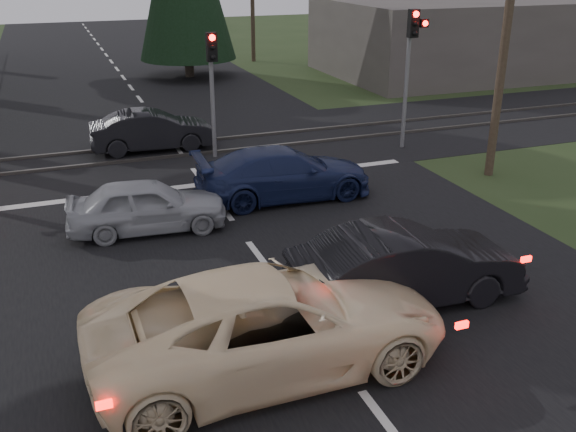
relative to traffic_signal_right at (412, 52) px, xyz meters
name	(u,v)px	position (x,y,z in m)	size (l,w,h in m)	color
ground	(309,322)	(-7.55, -9.47, -3.31)	(120.00, 120.00, 0.00)	#283A1A
road	(191,167)	(-7.55, 0.53, -3.31)	(14.00, 100.00, 0.01)	black
rail_corridor	(179,150)	(-7.55, 2.53, -3.31)	(120.00, 8.00, 0.01)	black
stop_line	(205,184)	(-7.55, -1.27, -3.30)	(13.00, 0.35, 0.00)	silver
rail_near	(183,155)	(-7.55, 1.73, -3.26)	(120.00, 0.12, 0.10)	#59544C
rail_far	(174,143)	(-7.55, 3.33, -3.26)	(120.00, 0.12, 0.10)	#59544C
traffic_signal_right	(412,52)	(0.00, 0.00, 0.00)	(0.68, 0.48, 4.70)	slate
traffic_signal_center	(212,74)	(-6.55, 1.20, -0.51)	(0.32, 0.48, 4.10)	slate
utility_pole_near	(508,16)	(0.95, -3.47, 1.41)	(1.80, 0.26, 9.00)	#4C3D2D
building_right	(457,37)	(10.45, 12.53, -1.31)	(14.00, 10.00, 4.00)	#59514C
cream_coupe	(269,322)	(-8.66, -10.47, -2.49)	(2.73, 5.93, 1.65)	#FEE5B6
dark_hatchback	(406,266)	(-5.48, -9.38, -2.56)	(1.60, 4.60, 1.51)	black
silver_car	(147,206)	(-9.65, -4.11, -2.66)	(1.55, 3.85, 1.31)	#A2A5AA
blue_sedan	(284,174)	(-5.72, -3.14, -2.60)	(2.01, 4.94, 1.43)	#19234B
dark_car_far	(152,131)	(-8.34, 2.88, -2.62)	(1.46, 4.20, 1.38)	black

